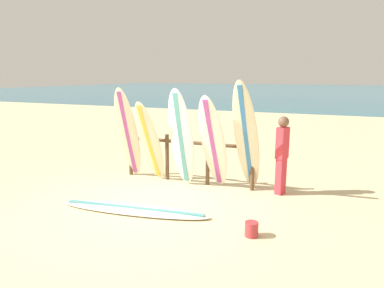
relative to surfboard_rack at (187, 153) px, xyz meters
The scene contains 11 objects.
ground_plane 1.89m from the surfboard_rack, 92.01° to the right, with size 120.00×120.00×0.00m, color beige.
ocean_water 56.24m from the surfboard_rack, 90.06° to the left, with size 120.00×80.00×0.01m, color teal.
surfboard_rack is the anchor object (origin of this frame).
surfboard_leaning_far_left 1.48m from the surfboard_rack, 168.21° to the right, with size 0.57×0.79×2.20m.
surfboard_leaning_left 0.89m from the surfboard_rack, 152.30° to the right, with size 0.59×0.90×1.92m.
surfboard_leaning_center_left 0.59m from the surfboard_rack, 82.33° to the right, with size 0.59×0.67×2.20m.
surfboard_leaning_center 0.91m from the surfboard_rack, 24.59° to the right, with size 0.64×0.96×2.08m.
surfboard_leaning_center_right 1.58m from the surfboard_rack, 11.90° to the right, with size 0.57×1.17×2.39m.
surfboard_lying_on_sand 2.13m from the surfboard_rack, 94.88° to the right, with size 2.93×0.92×0.08m.
beachgoer_standing 2.15m from the surfboard_rack, ahead, with size 0.25×0.31×1.64m.
sand_bucket 3.03m from the surfboard_rack, 46.51° to the right, with size 0.21×0.21×0.23m, color #B73338.
Camera 1 is at (3.21, -5.31, 2.44)m, focal length 32.17 mm.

